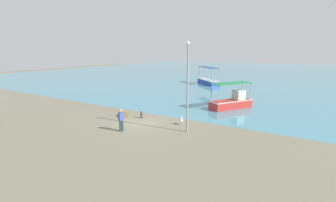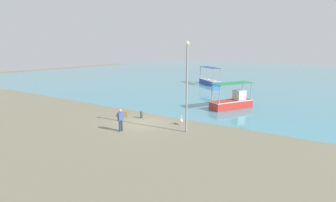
{
  "view_description": "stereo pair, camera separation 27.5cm",
  "coord_description": "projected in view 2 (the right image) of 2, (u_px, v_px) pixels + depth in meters",
  "views": [
    {
      "loc": [
        13.03,
        -16.5,
        6.17
      ],
      "look_at": [
        0.49,
        3.2,
        1.4
      ],
      "focal_mm": 28.0,
      "sensor_mm": 36.0,
      "label": 1
    },
    {
      "loc": [
        13.26,
        -16.36,
        6.17
      ],
      "look_at": [
        0.49,
        3.2,
        1.4
      ],
      "focal_mm": 28.0,
      "sensor_mm": 36.0,
      "label": 2
    }
  ],
  "objects": [
    {
      "name": "ground",
      "position": [
        142.0,
        123.0,
        21.76
      ],
      "size": [
        120.0,
        120.0,
        0.0
      ],
      "primitive_type": "plane",
      "color": "#736D58"
    },
    {
      "name": "harbor_water",
      "position": [
        271.0,
        75.0,
        61.13
      ],
      "size": [
        110.0,
        90.0,
        0.0
      ],
      "primitive_type": "cube",
      "color": "teal",
      "rests_on": "ground"
    },
    {
      "name": "fishing_boat_far_right",
      "position": [
        232.0,
        102.0,
        27.01
      ],
      "size": [
        3.56,
        4.8,
        2.64
      ],
      "color": "red",
      "rests_on": "harbor_water"
    },
    {
      "name": "fishing_boat_far_left",
      "position": [
        209.0,
        81.0,
        44.75
      ],
      "size": [
        5.27,
        4.84,
        2.9
      ],
      "color": "blue",
      "rests_on": "harbor_water"
    },
    {
      "name": "pelican",
      "position": [
        181.0,
        120.0,
        21.28
      ],
      "size": [
        0.61,
        0.68,
        0.8
      ],
      "color": "#E0997A",
      "rests_on": "ground"
    },
    {
      "name": "lamp_post",
      "position": [
        187.0,
        83.0,
        18.81
      ],
      "size": [
        0.28,
        0.28,
        6.61
      ],
      "color": "gray",
      "rests_on": "ground"
    },
    {
      "name": "mooring_bollard",
      "position": [
        142.0,
        114.0,
        23.29
      ],
      "size": [
        0.26,
        0.26,
        0.68
      ],
      "color": "#47474C",
      "rests_on": "ground"
    },
    {
      "name": "fisherman_standing",
      "position": [
        121.0,
        119.0,
        19.54
      ],
      "size": [
        0.3,
        0.44,
        1.69
      ],
      "color": "#2E4047",
      "rests_on": "ground"
    },
    {
      "name": "cargo_crate",
      "position": [
        125.0,
        114.0,
        23.92
      ],
      "size": [
        0.94,
        1.0,
        0.5
      ],
      "primitive_type": "cube",
      "rotation": [
        0.0,
        0.0,
        5.36
      ],
      "color": "olive",
      "rests_on": "ground"
    },
    {
      "name": "glass_bottle",
      "position": [
        126.0,
        111.0,
        25.68
      ],
      "size": [
        0.07,
        0.07,
        0.27
      ],
      "color": "#3F7F4C",
      "rests_on": "ground"
    }
  ]
}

